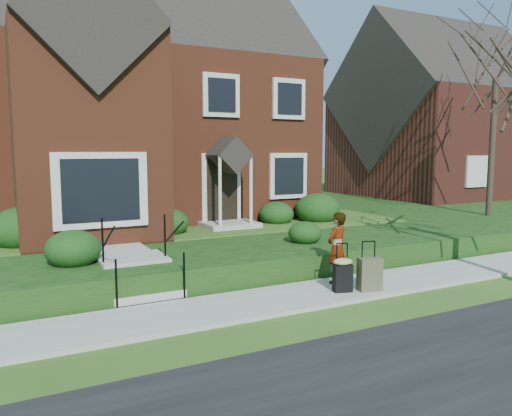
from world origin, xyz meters
TOP-DOWN VIEW (x-y plane):
  - ground at (0.00, 0.00)m, footprint 120.00×120.00m
  - sidewalk at (0.00, 0.00)m, footprint 60.00×1.60m
  - terrace at (4.00, 10.90)m, footprint 44.00×20.00m
  - walkway at (-2.50, 5.00)m, footprint 1.20×6.00m
  - main_house at (-0.21, 9.61)m, footprint 10.40×10.20m
  - neighbour_house at (16.00, 11.00)m, footprint 9.40×8.00m
  - front_steps at (-2.50, 1.84)m, footprint 1.40×2.02m
  - foundation_shrubs at (-0.32, 4.80)m, footprint 10.35×4.17m
  - woman at (1.45, 0.36)m, footprint 0.66×0.54m
  - suitcase_black at (1.14, -0.25)m, footprint 0.49×0.43m
  - suitcase_olive at (1.69, -0.43)m, footprint 0.52×0.37m
  - tree_gap at (10.74, 3.75)m, footprint 5.33×5.33m

SIDE VIEW (x-z plane):
  - ground at x=0.00m, z-range 0.00..0.00m
  - sidewalk at x=0.00m, z-range 0.00..0.08m
  - terrace at x=4.00m, z-range 0.00..0.60m
  - suitcase_olive at x=1.69m, z-range -0.09..0.93m
  - suitcase_black at x=1.14m, z-range -0.03..0.97m
  - front_steps at x=-2.50m, z-range -0.28..1.22m
  - walkway at x=-2.50m, z-range 0.60..0.66m
  - woman at x=1.45m, z-range 0.08..1.63m
  - foundation_shrubs at x=-0.32m, z-range 0.53..1.62m
  - neighbour_house at x=16.00m, z-range 0.65..9.85m
  - main_house at x=-0.21m, z-range 0.56..9.96m
  - tree_gap at x=10.74m, z-range 2.12..9.73m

